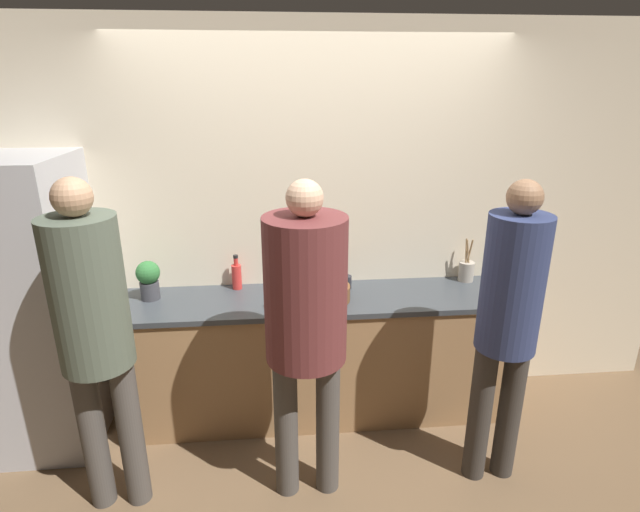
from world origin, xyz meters
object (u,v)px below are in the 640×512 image
at_px(bottle_dark, 278,301).
at_px(refrigerator, 34,308).
at_px(person_left, 93,325).
at_px(utensil_crock, 466,270).
at_px(potted_plant, 149,279).
at_px(person_center, 306,313).
at_px(bottle_red, 237,276).
at_px(cup_black, 346,282).
at_px(person_right, 508,316).
at_px(fruit_bowl, 326,292).

bearing_deg(bottle_dark, refrigerator, 176.08).
distance_m(person_left, utensil_crock, 2.41).
relative_size(person_left, potted_plant, 7.08).
height_order(person_left, person_center, person_left).
xyz_separation_m(bottle_red, cup_black, (0.74, -0.07, -0.05)).
distance_m(refrigerator, person_right, 2.77).
xyz_separation_m(refrigerator, cup_black, (1.95, 0.20, 0.01)).
bearing_deg(person_left, person_center, -0.64).
relative_size(person_right, utensil_crock, 5.79).
xyz_separation_m(bottle_dark, cup_black, (0.47, 0.30, -0.02)).
bearing_deg(person_center, bottle_red, 114.46).
bearing_deg(fruit_bowl, utensil_crock, 12.96).
distance_m(person_right, fruit_bowl, 1.12).
xyz_separation_m(person_right, utensil_crock, (0.11, 0.88, -0.08)).
bearing_deg(fruit_bowl, person_center, -104.67).
distance_m(utensil_crock, bottle_dark, 1.38).
bearing_deg(person_right, person_center, -179.14).
xyz_separation_m(person_left, fruit_bowl, (1.21, 0.65, -0.16)).
relative_size(person_center, utensil_crock, 5.86).
height_order(person_right, utensil_crock, person_right).
relative_size(utensil_crock, cup_black, 3.42).
height_order(refrigerator, potted_plant, refrigerator).
height_order(bottle_dark, cup_black, bottle_dark).
xyz_separation_m(person_left, bottle_red, (0.63, 0.89, -0.12)).
relative_size(person_center, fruit_bowl, 5.72).
distance_m(person_left, potted_plant, 0.78).
height_order(person_right, bottle_dark, person_right).
bearing_deg(potted_plant, person_center, -39.23).
bearing_deg(potted_plant, bottle_red, 11.94).
height_order(refrigerator, bottle_red, refrigerator).
xyz_separation_m(refrigerator, utensil_crock, (2.81, 0.26, 0.04)).
relative_size(person_center, bottle_red, 7.46).
bearing_deg(bottle_dark, bottle_red, 126.19).
distance_m(utensil_crock, potted_plant, 2.16).
height_order(fruit_bowl, bottle_red, bottle_red).
distance_m(person_left, person_center, 1.04).
height_order(fruit_bowl, potted_plant, potted_plant).
height_order(refrigerator, utensil_crock, refrigerator).
bearing_deg(bottle_red, fruit_bowl, -22.57).
xyz_separation_m(person_center, cup_black, (0.33, 0.83, -0.19)).
xyz_separation_m(refrigerator, bottle_dark, (1.48, -0.10, 0.03)).
xyz_separation_m(cup_black, potted_plant, (-1.29, -0.05, 0.10)).
relative_size(person_center, potted_plant, 6.98).
xyz_separation_m(fruit_bowl, bottle_dark, (-0.31, -0.13, 0.01)).
bearing_deg(person_left, person_right, 0.13).
bearing_deg(cup_black, bottle_red, 174.98).
relative_size(refrigerator, fruit_bowl, 5.84).
bearing_deg(bottle_red, utensil_crock, -0.24).
bearing_deg(bottle_dark, person_center, -75.34).
bearing_deg(person_center, fruit_bowl, 75.33).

